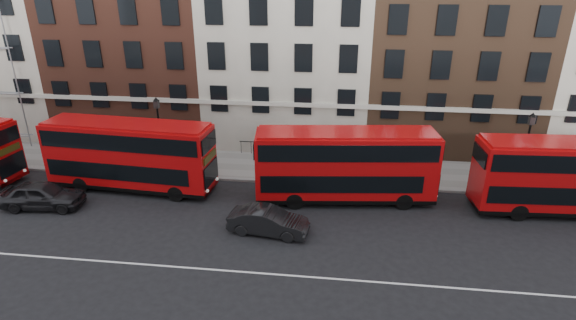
# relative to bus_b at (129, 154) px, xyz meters

# --- Properties ---
(ground) EXTENTS (120.00, 120.00, 0.00)m
(ground) POSITION_rel_bus_b_xyz_m (9.03, -6.02, -2.46)
(ground) COLOR black
(ground) RESTS_ON ground
(pavement) EXTENTS (80.00, 5.00, 0.15)m
(pavement) POSITION_rel_bus_b_xyz_m (9.03, 4.48, -2.39)
(pavement) COLOR gray
(pavement) RESTS_ON ground
(kerb) EXTENTS (80.00, 0.30, 0.16)m
(kerb) POSITION_rel_bus_b_xyz_m (9.03, 1.98, -2.38)
(kerb) COLOR gray
(kerb) RESTS_ON ground
(road_centre_line) EXTENTS (70.00, 0.12, 0.01)m
(road_centre_line) POSITION_rel_bus_b_xyz_m (9.03, -8.02, -2.46)
(road_centre_line) COLOR white
(road_centre_line) RESTS_ON ground
(building_terrace) EXTENTS (64.00, 11.95, 22.00)m
(building_terrace) POSITION_rel_bus_b_xyz_m (8.72, 11.86, 7.78)
(building_terrace) COLOR #AEA797
(building_terrace) RESTS_ON ground
(bus_b) EXTENTS (11.10, 3.44, 4.59)m
(bus_b) POSITION_rel_bus_b_xyz_m (0.00, 0.00, 0.00)
(bus_b) COLOR red
(bus_b) RESTS_ON ground
(bus_c) EXTENTS (11.18, 3.85, 4.60)m
(bus_c) POSITION_rel_bus_b_xyz_m (13.85, -0.01, 0.01)
(bus_c) COLOR red
(bus_c) RESTS_ON ground
(bus_d) EXTENTS (10.91, 3.19, 4.53)m
(bus_d) POSITION_rel_bus_b_xyz_m (26.90, -0.00, -0.03)
(bus_d) COLOR red
(bus_d) RESTS_ON ground
(car_rear) EXTENTS (5.01, 2.38, 1.66)m
(car_rear) POSITION_rel_bus_b_xyz_m (-4.31, -3.16, -1.64)
(car_rear) COLOR #242326
(car_rear) RESTS_ON ground
(car_front) EXTENTS (4.57, 2.07, 1.46)m
(car_front) POSITION_rel_bus_b_xyz_m (9.79, -4.39, -1.74)
(car_front) COLOR black
(car_front) RESTS_ON ground
(lamp_post_left) EXTENTS (0.44, 0.44, 5.33)m
(lamp_post_left) POSITION_rel_bus_b_xyz_m (0.93, 2.96, 0.62)
(lamp_post_left) COLOR black
(lamp_post_left) RESTS_ON pavement
(lamp_post_right) EXTENTS (0.44, 0.44, 5.33)m
(lamp_post_right) POSITION_rel_bus_b_xyz_m (25.04, 2.29, 0.62)
(lamp_post_right) COLOR black
(lamp_post_right) RESTS_ON pavement
(iron_railings) EXTENTS (6.60, 0.06, 1.00)m
(iron_railings) POSITION_rel_bus_b_xyz_m (9.03, 6.68, -1.81)
(iron_railings) COLOR black
(iron_railings) RESTS_ON pavement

